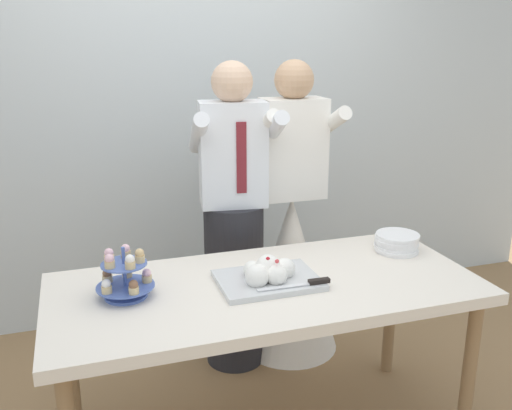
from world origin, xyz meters
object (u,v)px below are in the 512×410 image
(dessert_table, at_px, (266,299))
(person_groom, at_px, (234,235))
(cupcake_stand, at_px, (124,276))
(person_bride, at_px, (291,254))
(plate_stack, at_px, (396,242))
(main_cake_tray, at_px, (268,274))

(dessert_table, xyz_separation_m, person_groom, (0.06, 0.69, 0.05))
(cupcake_stand, xyz_separation_m, person_bride, (0.98, 0.68, -0.28))
(plate_stack, xyz_separation_m, person_bride, (-0.31, 0.58, -0.24))
(cupcake_stand, bearing_deg, dessert_table, -5.39)
(cupcake_stand, xyz_separation_m, main_cake_tray, (0.58, -0.06, -0.05))
(person_bride, bearing_deg, main_cake_tray, -118.27)
(main_cake_tray, bearing_deg, person_groom, 86.05)
(main_cake_tray, distance_m, plate_stack, 0.73)
(main_cake_tray, xyz_separation_m, plate_stack, (0.71, 0.16, 0.00))
(main_cake_tray, relative_size, plate_stack, 2.03)
(main_cake_tray, xyz_separation_m, person_bride, (0.40, 0.74, -0.23))
(cupcake_stand, relative_size, plate_stack, 1.07)
(cupcake_stand, relative_size, main_cake_tray, 0.53)
(main_cake_tray, height_order, person_groom, person_groom)
(dessert_table, relative_size, plate_stack, 8.40)
(cupcake_stand, height_order, person_groom, person_groom)
(main_cake_tray, bearing_deg, person_bride, 61.73)
(dessert_table, height_order, main_cake_tray, main_cake_tray)
(dessert_table, relative_size, person_groom, 1.08)
(person_bride, bearing_deg, person_groom, -172.48)
(dessert_table, xyz_separation_m, plate_stack, (0.72, 0.16, 0.12))
(person_groom, bearing_deg, plate_stack, -38.76)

